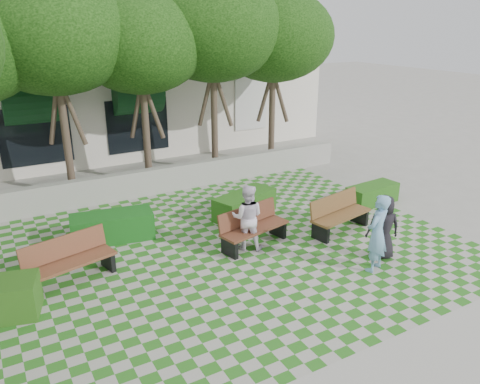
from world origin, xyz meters
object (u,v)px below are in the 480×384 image
bench_west (69,261)px  hedge_east (372,194)px  bench_mid (253,227)px  person_dark (383,227)px  person_white (247,217)px  hedge_midleft (112,227)px  hedge_midright (245,205)px  person_blue (377,233)px  bench_east (339,214)px

bench_west → hedge_east: bench_west is taller
bench_west → bench_mid: bearing=-20.2°
bench_west → hedge_east: 9.68m
person_dark → person_white: bearing=-12.6°
hedge_east → hedge_midleft: (-8.22, 1.52, 0.06)m
bench_mid → person_white: person_white is taller
hedge_midright → person_dark: (1.67, -4.07, 0.47)m
hedge_east → person_dark: size_ratio=1.09×
person_blue → person_dark: person_blue is taller
bench_east → person_blue: bearing=-120.3°
person_dark → hedge_east: bearing=-105.4°
hedge_midright → person_white: size_ratio=1.19×
hedge_midright → hedge_east: bearing=-15.5°
hedge_midright → bench_west: bearing=-166.1°
bench_east → hedge_midleft: bearing=144.3°
bench_mid → bench_west: (-4.65, 0.48, 0.00)m
hedge_midright → hedge_midleft: (-4.02, 0.35, 0.01)m
bench_west → person_dark: size_ratio=1.27×
hedge_midright → person_blue: size_ratio=1.08×
hedge_east → person_blue: size_ratio=0.94×
person_blue → person_white: 3.29m
person_blue → bench_east: bearing=-129.3°
bench_east → person_blue: size_ratio=1.08×
hedge_east → hedge_midleft: hedge_midleft is taller
hedge_midright → person_blue: person_blue is taller
bench_mid → person_dark: 3.36m
person_white → person_blue: bearing=164.2°
hedge_east → bench_west: bearing=-178.9°
bench_mid → person_blue: person_blue is taller
bench_west → hedge_midleft: bearing=35.3°
bench_east → bench_mid: (-2.61, 0.45, 0.00)m
bench_east → bench_west: size_ratio=0.99×
bench_mid → hedge_midleft: bench_mid is taller
bench_mid → person_blue: 3.25m
hedge_east → hedge_midleft: 8.36m
hedge_east → person_white: (-5.25, -0.76, 0.57)m
bench_west → hedge_midleft: (1.45, 1.70, -0.13)m
hedge_east → hedge_midright: hedge_midright is taller
bench_west → person_dark: bearing=-35.2°
hedge_midright → person_blue: bearing=-76.6°
person_blue → bench_west: bearing=-45.7°
person_dark → bench_east: bearing=-68.5°
person_white → bench_east: bearing=-152.9°
bench_east → bench_mid: 2.65m
person_blue → person_white: (-2.10, 2.53, -0.08)m
bench_mid → person_dark: person_dark is taller
hedge_east → person_white: person_white is taller
person_blue → person_dark: size_ratio=1.16×
person_dark → bench_west: bearing=4.9°
bench_west → person_blue: size_ratio=1.10×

